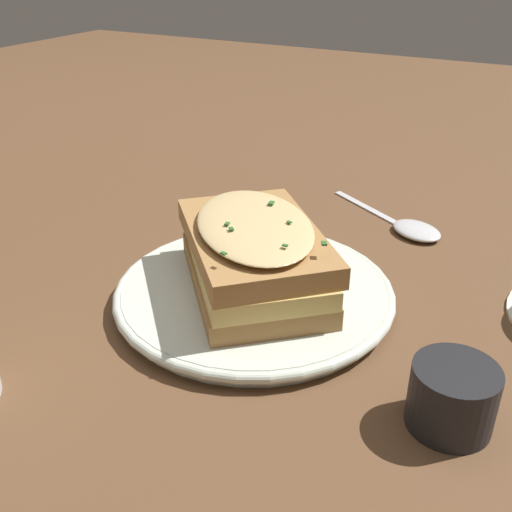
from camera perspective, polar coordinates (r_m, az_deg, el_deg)
ground_plane at (r=0.52m, az=-2.80°, el=-3.57°), size 2.40×2.40×0.00m
dinner_plate at (r=0.51m, az=0.00°, el=-3.32°), size 0.24×0.24×0.02m
sandwich at (r=0.49m, az=0.03°, el=0.34°), size 0.18×0.18×0.06m
spoon at (r=0.65m, az=14.46°, el=2.66°), size 0.15×0.10×0.01m
condiment_pot at (r=0.40m, az=18.18°, el=-12.64°), size 0.05×0.05×0.04m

